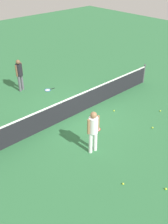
# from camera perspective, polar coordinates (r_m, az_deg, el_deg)

# --- Properties ---
(ground_plane) EXTENTS (40.00, 40.00, 0.00)m
(ground_plane) POSITION_cam_1_polar(r_m,az_deg,el_deg) (11.98, -1.57, -0.39)
(ground_plane) COLOR #2D6B3D
(court_net) EXTENTS (10.09, 0.09, 1.07)m
(court_net) POSITION_cam_1_polar(r_m,az_deg,el_deg) (11.72, -1.60, 1.69)
(court_net) COLOR #4C4C51
(court_net) RESTS_ON ground_plane
(player_near_side) EXTENTS (0.53, 0.38, 1.70)m
(player_near_side) POSITION_cam_1_polar(r_m,az_deg,el_deg) (9.24, 2.04, -3.68)
(player_near_side) COLOR white
(player_near_side) RESTS_ON ground_plane
(player_far_side) EXTENTS (0.51, 0.45, 1.70)m
(player_far_side) POSITION_cam_1_polar(r_m,az_deg,el_deg) (14.06, -13.91, 8.34)
(player_far_side) COLOR #595960
(player_far_side) RESTS_ON ground_plane
(tennis_racket_near_player) EXTENTS (0.59, 0.44, 0.03)m
(tennis_racket_near_player) POSITION_cam_1_polar(r_m,az_deg,el_deg) (10.93, 2.78, -3.83)
(tennis_racket_near_player) COLOR red
(tennis_racket_near_player) RESTS_ON ground_plane
(tennis_racket_far_player) EXTENTS (0.60, 0.35, 0.03)m
(tennis_racket_far_player) POSITION_cam_1_polar(r_m,az_deg,el_deg) (14.20, -7.83, 4.79)
(tennis_racket_far_player) COLOR blue
(tennis_racket_far_player) RESTS_ON ground_plane
(tennis_ball_near_player) EXTENTS (0.07, 0.07, 0.07)m
(tennis_ball_near_player) POSITION_cam_1_polar(r_m,az_deg,el_deg) (12.64, 16.31, 0.25)
(tennis_ball_near_player) COLOR #C6E033
(tennis_ball_near_player) RESTS_ON ground_plane
(tennis_ball_by_net) EXTENTS (0.07, 0.07, 0.07)m
(tennis_ball_by_net) POSITION_cam_1_polar(r_m,az_deg,el_deg) (8.86, 17.41, -15.72)
(tennis_ball_by_net) COLOR #C6E033
(tennis_ball_by_net) RESTS_ON ground_plane
(tennis_ball_midcourt) EXTENTS (0.07, 0.07, 0.07)m
(tennis_ball_midcourt) POSITION_cam_1_polar(r_m,az_deg,el_deg) (8.72, 8.52, -15.21)
(tennis_ball_midcourt) COLOR #C6E033
(tennis_ball_midcourt) RESTS_ON ground_plane
(tennis_ball_baseline) EXTENTS (0.07, 0.07, 0.07)m
(tennis_ball_baseline) POSITION_cam_1_polar(r_m,az_deg,el_deg) (12.22, 6.54, 0.28)
(tennis_ball_baseline) COLOR #C6E033
(tennis_ball_baseline) RESTS_ON ground_plane
(tennis_ball_stray_left) EXTENTS (0.07, 0.07, 0.07)m
(tennis_ball_stray_left) POSITION_cam_1_polar(r_m,az_deg,el_deg) (11.36, 14.71, -3.33)
(tennis_ball_stray_left) COLOR #C6E033
(tennis_ball_stray_left) RESTS_ON ground_plane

